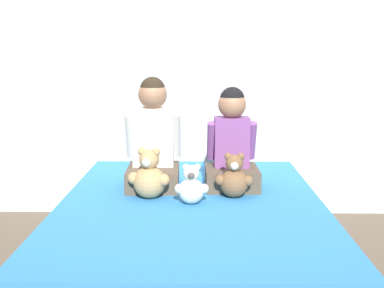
{
  "coord_description": "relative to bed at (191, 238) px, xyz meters",
  "views": [
    {
      "loc": [
        0.04,
        -2.57,
        1.26
      ],
      "look_at": [
        0.0,
        0.23,
        0.72
      ],
      "focal_mm": 45.0,
      "sensor_mm": 36.0,
      "label": 1
    }
  ],
  "objects": [
    {
      "name": "bed",
      "position": [
        0.0,
        0.0,
        0.0
      ],
      "size": [
        1.47,
        1.96,
        0.44
      ],
      "color": "brown",
      "rests_on": "ground_plane"
    },
    {
      "name": "teddy_bear_held_by_right_child",
      "position": [
        0.24,
        0.08,
        0.33
      ],
      "size": [
        0.22,
        0.16,
        0.26
      ],
      "rotation": [
        0.0,
        0.0,
        -0.06
      ],
      "color": "brown",
      "rests_on": "bed"
    },
    {
      "name": "child_on_right",
      "position": [
        0.24,
        0.31,
        0.48
      ],
      "size": [
        0.33,
        0.33,
        0.61
      ],
      "rotation": [
        0.0,
        0.0,
        0.02
      ],
      "color": "brown",
      "rests_on": "bed"
    },
    {
      "name": "child_on_left",
      "position": [
        -0.24,
        0.31,
        0.5
      ],
      "size": [
        0.34,
        0.37,
        0.67
      ],
      "rotation": [
        0.0,
        0.0,
        0.03
      ],
      "color": "brown",
      "rests_on": "bed"
    },
    {
      "name": "teddy_bear_held_by_left_child",
      "position": [
        -0.24,
        0.05,
        0.34
      ],
      "size": [
        0.24,
        0.18,
        0.29
      ],
      "rotation": [
        0.0,
        0.0,
        -0.21
      ],
      "color": "tan",
      "rests_on": "bed"
    },
    {
      "name": "teddy_bear_between_children",
      "position": [
        0.0,
        -0.05,
        0.31
      ],
      "size": [
        0.19,
        0.14,
        0.22
      ],
      "rotation": [
        0.0,
        0.0,
        0.03
      ],
      "color": "silver",
      "rests_on": "bed"
    },
    {
      "name": "ground_plane",
      "position": [
        0.0,
        0.0,
        -0.22
      ],
      "size": [
        14.0,
        14.0,
        0.0
      ],
      "primitive_type": "plane",
      "color": "brown"
    },
    {
      "name": "wall_behind_bed",
      "position": [
        0.0,
        1.09,
        1.03
      ],
      "size": [
        8.0,
        0.06,
        2.5
      ],
      "color": "silver",
      "rests_on": "ground_plane"
    }
  ]
}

